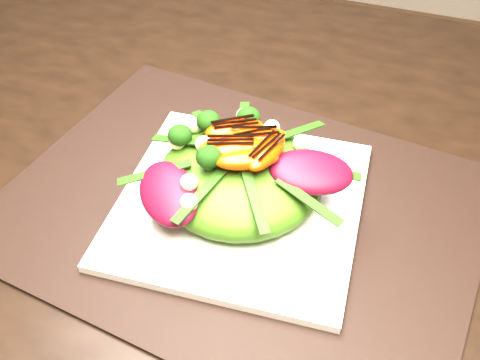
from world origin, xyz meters
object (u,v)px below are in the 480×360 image
(placemat, at_px, (240,207))
(plate_base, at_px, (240,203))
(dining_table, at_px, (133,135))
(orange_segment, at_px, (240,141))
(salad_bowl, at_px, (240,195))
(lettuce_mound, at_px, (240,177))

(placemat, distance_m, plate_base, 0.01)
(dining_table, height_order, orange_segment, dining_table)
(dining_table, relative_size, plate_base, 5.87)
(placemat, height_order, salad_bowl, salad_bowl)
(dining_table, height_order, lettuce_mound, dining_table)
(orange_segment, bearing_deg, placemat, -69.10)
(dining_table, bearing_deg, lettuce_mound, -26.90)
(placemat, bearing_deg, dining_table, 153.10)
(placemat, xyz_separation_m, salad_bowl, (0.00, -0.00, 0.02))
(lettuce_mound, bearing_deg, plate_base, 0.00)
(dining_table, bearing_deg, salad_bowl, -26.90)
(salad_bowl, bearing_deg, plate_base, 0.00)
(lettuce_mound, bearing_deg, placemat, 90.00)
(placemat, xyz_separation_m, orange_segment, (-0.01, 0.01, 0.09))
(dining_table, distance_m, orange_segment, 0.24)
(salad_bowl, height_order, lettuce_mound, lettuce_mound)
(orange_segment, bearing_deg, plate_base, -69.10)
(placemat, height_order, plate_base, plate_base)
(salad_bowl, xyz_separation_m, lettuce_mound, (0.00, 0.00, 0.03))
(placemat, xyz_separation_m, lettuce_mound, (0.00, -0.00, 0.05))
(plate_base, bearing_deg, placemat, 90.00)
(dining_table, bearing_deg, orange_segment, -24.14)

